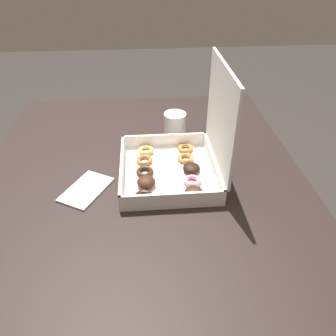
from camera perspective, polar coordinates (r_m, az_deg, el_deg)
ground_plane at (r=1.54m, az=-3.02°, el=-24.58°), size 8.00×8.00×0.00m
dining_table at (r=1.02m, az=-4.15°, el=-6.16°), size 1.16×0.96×0.75m
donut_box at (r=0.94m, az=2.88°, el=2.42°), size 0.31×0.29×0.33m
coffee_mug at (r=1.16m, az=1.21°, el=7.68°), size 0.08×0.08×0.08m
paper_napkin at (r=0.95m, az=-14.04°, el=-3.66°), size 0.18×0.15×0.01m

